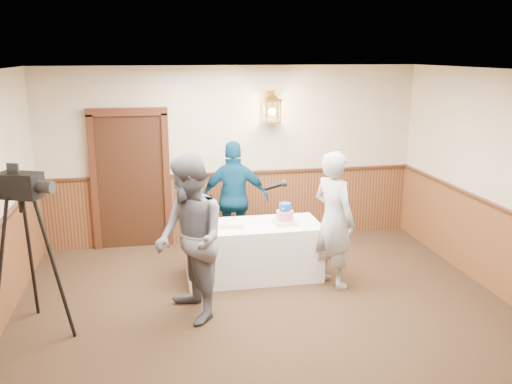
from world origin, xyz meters
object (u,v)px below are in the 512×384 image
sheet_cake_green (200,224)px  display_table (253,251)px  assistant_p (235,199)px  tiered_cake (285,216)px  sheet_cake_yellow (232,224)px  tv_camera_rig (28,264)px  interviewer (190,239)px  baker (334,219)px

sheet_cake_green → display_table: bearing=-5.3°
sheet_cake_green → assistant_p: 1.04m
tiered_cake → assistant_p: 1.11m
sheet_cake_yellow → tv_camera_rig: 2.55m
assistant_p → tv_camera_rig: tv_camera_rig is taller
display_table → tiered_cake: 0.65m
display_table → interviewer: bearing=-131.4°
display_table → sheet_cake_yellow: 0.51m
display_table → tv_camera_rig: 2.88m
interviewer → tv_camera_rig: 1.73m
interviewer → assistant_p: size_ratio=1.10×
sheet_cake_green → tv_camera_rig: bearing=-149.6°
display_table → baker: size_ratio=1.00×
display_table → sheet_cake_green: 0.82m
sheet_cake_green → assistant_p: bearing=54.9°
tiered_cake → tv_camera_rig: 3.22m
interviewer → baker: 1.98m
tiered_cake → tv_camera_rig: (-3.06, -1.00, -0.06)m
display_table → interviewer: 1.50m
display_table → sheet_cake_green: (-0.71, 0.07, 0.41)m
sheet_cake_yellow → tv_camera_rig: size_ratio=0.17×
tiered_cake → sheet_cake_yellow: 0.72m
sheet_cake_green → tiered_cake: bearing=-6.4°
display_table → assistant_p: 1.05m
tiered_cake → sheet_cake_green: (-1.13, 0.13, -0.08)m
sheet_cake_yellow → sheet_cake_green: bearing=165.3°
interviewer → assistant_p: 2.11m
tiered_cake → interviewer: 1.66m
sheet_cake_yellow → sheet_cake_green: sheet_cake_green is taller
tiered_cake → sheet_cake_yellow: (-0.72, 0.02, -0.08)m
display_table → sheet_cake_yellow: size_ratio=6.00×
interviewer → tv_camera_rig: size_ratio=1.06×
tiered_cake → tv_camera_rig: bearing=-161.8°
sheet_cake_green → assistant_p: (0.60, 0.85, 0.09)m
tv_camera_rig → baker: bearing=32.1°
sheet_cake_yellow → sheet_cake_green: 0.43m
assistant_p → tv_camera_rig: (-2.53, -1.98, -0.06)m
baker → assistant_p: baker is taller
sheet_cake_green → baker: baker is taller
display_table → tiered_cake: bearing=-8.3°
sheet_cake_yellow → tv_camera_rig: bearing=-156.4°
interviewer → assistant_p: interviewer is taller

